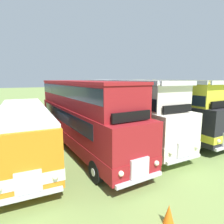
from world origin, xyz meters
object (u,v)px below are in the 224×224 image
bus_sixth_in_row (165,107)px  cone_mid_row (169,214)px  bus_fourth_in_row (83,112)px  bus_fifth_in_row (125,109)px  bus_third_in_row (24,128)px

bus_sixth_in_row → cone_mid_row: size_ratio=15.29×
bus_sixth_in_row → cone_mid_row: (-6.84, -7.71, -2.02)m
bus_sixth_in_row → bus_fourth_in_row: bearing=179.9°
bus_fifth_in_row → bus_sixth_in_row: bearing=-8.7°
bus_fourth_in_row → bus_fifth_in_row: bus_fifth_in_row is taller
bus_third_in_row → bus_fourth_in_row: bus_fourth_in_row is taller
bus_sixth_in_row → cone_mid_row: bus_sixth_in_row is taller
cone_mid_row → bus_third_in_row: bearing=114.6°
bus_fourth_in_row → cone_mid_row: bus_fourth_in_row is taller
cone_mid_row → bus_fifth_in_row: bearing=68.0°
bus_fourth_in_row → cone_mid_row: size_ratio=17.59×
bus_fourth_in_row → bus_sixth_in_row: bearing=-0.1°
bus_fourth_in_row → cone_mid_row: bearing=-88.5°
bus_fifth_in_row → bus_fourth_in_row: bearing=-171.6°
bus_third_in_row → bus_sixth_in_row: size_ratio=1.07×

